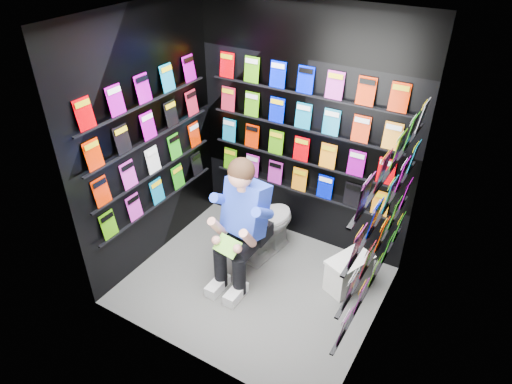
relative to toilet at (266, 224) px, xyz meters
The scene contains 14 objects.
floor 0.67m from the toilet, 72.63° to the right, with size 2.40×2.40×0.00m, color slate.
ceiling 2.30m from the toilet, 72.63° to the right, with size 2.40×2.40×0.00m, color white.
wall_back 1.06m from the toilet, 70.53° to the left, with size 2.40×0.04×2.60m, color black.
wall_front 1.80m from the toilet, 83.81° to the right, with size 2.40×0.04×2.60m, color black.
wall_left 1.49m from the toilet, 152.84° to the right, with size 0.04×2.00×2.60m, color black.
wall_right 1.74m from the toilet, 21.22° to the right, with size 0.04×2.00×2.60m, color black.
comics_back 1.05m from the toilet, 69.32° to the left, with size 2.10×0.06×1.37m, color red, non-canonical shape.
comics_left 1.47m from the toilet, 152.15° to the right, with size 0.06×1.70×1.37m, color red, non-canonical shape.
comics_right 1.72m from the toilet, 21.66° to the right, with size 0.06×1.70×1.37m, color red, non-canonical shape.
toilet is the anchor object (origin of this frame).
longbox 1.01m from the toilet, ahead, with size 0.24×0.44×0.33m, color white.
longbox_lid 0.99m from the toilet, ahead, with size 0.27×0.46×0.03m, color white.
reader 0.58m from the toilet, 90.00° to the right, with size 0.57×0.83×1.53m, color blue, non-canonical shape.
held_comic 0.76m from the toilet, 90.00° to the right, with size 0.26×0.01×0.18m, color #1EB75A.
Camera 1 is at (1.76, -2.90, 3.31)m, focal length 32.00 mm.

